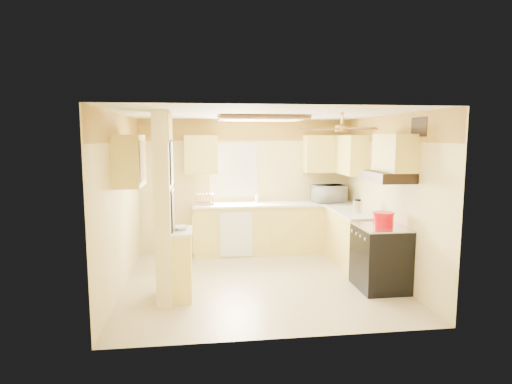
{
  "coord_description": "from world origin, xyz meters",
  "views": [
    {
      "loc": [
        -0.86,
        -6.22,
        2.17
      ],
      "look_at": [
        -0.01,
        0.35,
        1.32
      ],
      "focal_mm": 30.0,
      "sensor_mm": 36.0,
      "label": 1
    }
  ],
  "objects": [
    {
      "name": "floor",
      "position": [
        0.0,
        0.0,
        0.0
      ],
      "size": [
        4.0,
        4.0,
        0.0
      ],
      "primitive_type": "plane",
      "color": "tan",
      "rests_on": "ground"
    },
    {
      "name": "ledge_top",
      "position": [
        -1.13,
        -0.55,
        0.92
      ],
      "size": [
        0.28,
        0.58,
        0.04
      ],
      "primitive_type": "cube",
      "color": "white",
      "rests_on": "partition_ledge"
    },
    {
      "name": "ceiling_light_panel",
      "position": [
        0.1,
        0.5,
        2.46
      ],
      "size": [
        1.35,
        0.95,
        0.06
      ],
      "color": "brown",
      "rests_on": "ceiling"
    },
    {
      "name": "lower_cabinets_back",
      "position": [
        0.5,
        1.6,
        0.45
      ],
      "size": [
        3.0,
        0.6,
        0.9
      ],
      "primitive_type": "cube",
      "color": "#FFE663",
      "rests_on": "floor"
    },
    {
      "name": "ceiling",
      "position": [
        0.0,
        0.0,
        2.5
      ],
      "size": [
        4.0,
        4.0,
        0.0
      ],
      "primitive_type": "plane",
      "rotation": [
        3.14,
        0.0,
        0.0
      ],
      "color": "white",
      "rests_on": "wall_back"
    },
    {
      "name": "partition_column",
      "position": [
        -1.35,
        -0.55,
        1.25
      ],
      "size": [
        0.2,
        0.7,
        2.5
      ],
      "primitive_type": "cube",
      "color": "beige",
      "rests_on": "floor"
    },
    {
      "name": "bowl",
      "position": [
        -1.14,
        -0.53,
        0.96
      ],
      "size": [
        0.26,
        0.26,
        0.05
      ],
      "primitive_type": "imported",
      "rotation": [
        0.0,
        0.0,
        0.37
      ],
      "color": "white",
      "rests_on": "ledge_top"
    },
    {
      "name": "kettle",
      "position": [
        1.67,
        0.38,
        1.05
      ],
      "size": [
        0.15,
        0.15,
        0.23
      ],
      "color": "silver",
      "rests_on": "countertop_right"
    },
    {
      "name": "poster_menu",
      "position": [
        -1.24,
        -0.55,
        1.85
      ],
      "size": [
        0.02,
        0.42,
        0.57
      ],
      "color": "black",
      "rests_on": "partition_column"
    },
    {
      "name": "dish_rack",
      "position": [
        -0.8,
        1.6,
        1.01
      ],
      "size": [
        0.35,
        0.26,
        0.19
      ],
      "color": "#D7B47C",
      "rests_on": "countertop_back"
    },
    {
      "name": "countertop_right",
      "position": [
        1.69,
        0.6,
        0.92
      ],
      "size": [
        0.64,
        1.44,
        0.04
      ],
      "primitive_type": "cube",
      "color": "white",
      "rests_on": "lower_cabinets_right"
    },
    {
      "name": "vent_grate",
      "position": [
        1.98,
        -0.9,
        2.3
      ],
      "size": [
        0.02,
        0.4,
        0.25
      ],
      "primitive_type": "cube",
      "color": "black",
      "rests_on": "wall_right"
    },
    {
      "name": "stove",
      "position": [
        1.67,
        -0.55,
        0.46
      ],
      "size": [
        0.68,
        0.77,
        0.92
      ],
      "color": "black",
      "rests_on": "floor"
    },
    {
      "name": "upper_cab_over_stove",
      "position": [
        1.82,
        -0.55,
        1.95
      ],
      "size": [
        0.35,
        0.76,
        0.52
      ],
      "primitive_type": "cube",
      "color": "#FFE663",
      "rests_on": "wall_right"
    },
    {
      "name": "upper_cab_right",
      "position": [
        1.82,
        1.25,
        1.85
      ],
      "size": [
        0.35,
        1.0,
        0.7
      ],
      "primitive_type": "cube",
      "color": "#FFE663",
      "rests_on": "wall_right"
    },
    {
      "name": "wallpaper_border",
      "position": [
        0.0,
        1.88,
        2.3
      ],
      "size": [
        4.0,
        0.02,
        0.4
      ],
      "primitive_type": "cube",
      "color": "gold",
      "rests_on": "wall_back"
    },
    {
      "name": "wall_back",
      "position": [
        0.0,
        1.9,
        1.25
      ],
      "size": [
        4.0,
        0.0,
        4.0
      ],
      "primitive_type": "plane",
      "rotation": [
        1.57,
        0.0,
        0.0
      ],
      "color": "beige",
      "rests_on": "floor"
    },
    {
      "name": "upper_cab_back_left",
      "position": [
        -0.85,
        1.72,
        1.85
      ],
      "size": [
        0.6,
        0.35,
        0.7
      ],
      "primitive_type": "cube",
      "color": "#FFE663",
      "rests_on": "wall_back"
    },
    {
      "name": "window",
      "position": [
        -0.25,
        1.89,
        1.55
      ],
      "size": [
        0.92,
        0.02,
        1.02
      ],
      "color": "white",
      "rests_on": "wall_back"
    },
    {
      "name": "partition_ledge",
      "position": [
        -1.13,
        -0.55,
        0.45
      ],
      "size": [
        0.25,
        0.55,
        0.9
      ],
      "primitive_type": "cube",
      "color": "#FFE663",
      "rests_on": "floor"
    },
    {
      "name": "wall_right",
      "position": [
        2.0,
        0.0,
        1.25
      ],
      "size": [
        0.0,
        3.8,
        3.8
      ],
      "primitive_type": "plane",
      "rotation": [
        1.57,
        0.0,
        -1.57
      ],
      "color": "beige",
      "rests_on": "floor"
    },
    {
      "name": "upper_cab_left_wall",
      "position": [
        -1.82,
        -0.25,
        1.85
      ],
      "size": [
        0.35,
        0.75,
        0.7
      ],
      "primitive_type": "cube",
      "color": "#FFE663",
      "rests_on": "wall_left"
    },
    {
      "name": "dishwasher_panel",
      "position": [
        -0.25,
        1.29,
        0.43
      ],
      "size": [
        0.58,
        0.02,
        0.8
      ],
      "primitive_type": "cube",
      "color": "white",
      "rests_on": "lower_cabinets_back"
    },
    {
      "name": "upper_cab_back_right",
      "position": [
        1.55,
        1.72,
        1.85
      ],
      "size": [
        0.9,
        0.35,
        0.7
      ],
      "primitive_type": "cube",
      "color": "#FFE663",
      "rests_on": "wall_back"
    },
    {
      "name": "utensil_crock",
      "position": [
        0.2,
        1.74,
        1.0
      ],
      "size": [
        0.1,
        0.1,
        0.19
      ],
      "color": "white",
      "rests_on": "countertop_back"
    },
    {
      "name": "countertop_back",
      "position": [
        0.5,
        1.59,
        0.92
      ],
      "size": [
        3.04,
        0.64,
        0.04
      ],
      "primitive_type": "cube",
      "color": "white",
      "rests_on": "lower_cabinets_back"
    },
    {
      "name": "poster_nashville",
      "position": [
        -1.24,
        -0.55,
        1.2
      ],
      "size": [
        0.02,
        0.42,
        0.57
      ],
      "color": "black",
      "rests_on": "partition_column"
    },
    {
      "name": "range_hood",
      "position": [
        1.74,
        -0.55,
        1.62
      ],
      "size": [
        0.5,
        0.76,
        0.14
      ],
      "primitive_type": "cube",
      "color": "black",
      "rests_on": "upper_cab_over_stove"
    },
    {
      "name": "dutch_oven",
      "position": [
        1.7,
        -0.55,
        1.02
      ],
      "size": [
        0.3,
        0.3,
        0.2
      ],
      "color": "red",
      "rests_on": "stove"
    },
    {
      "name": "wall_front",
      "position": [
        0.0,
        -1.9,
        1.25
      ],
      "size": [
        4.0,
        0.0,
        4.0
      ],
      "primitive_type": "plane",
      "rotation": [
        -1.57,
        0.0,
        0.0
      ],
      "color": "beige",
      "rests_on": "floor"
    },
    {
      "name": "lower_cabinets_right",
      "position": [
        1.7,
        0.6,
        0.45
      ],
      "size": [
        0.6,
        1.4,
        0.9
      ],
      "primitive_type": "cube",
      "color": "#FFE663",
      "rests_on": "floor"
    },
    {
      "name": "wall_left",
      "position": [
        -2.0,
        0.0,
        1.25
      ],
      "size": [
        0.0,
        3.8,
        3.8
      ],
      "primitive_type": "plane",
      "rotation": [
        1.57,
        0.0,
        1.57
      ],
      "color": "beige",
      "rests_on": "floor"
    },
    {
      "name": "ceiling_fan",
      "position": [
        1.0,
        -0.7,
        2.29
      ],
      "size": [
        1.15,
        1.15,
        0.26
      ],
      "color": "gold",
      "rests_on": "ceiling"
    },
    {
      "name": "microwave",
      "position": [
        1.56,
        1.6,
        1.1
      ],
      "size": [
        0.63,
        0.47,
        0.32
      ],
      "primitive_type": "imported",
      "rotation": [
        0.0,
        0.0,
        3.27
      ],
      "color": "white",
      "rests_on": "countertop_back"
    }
  ]
}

